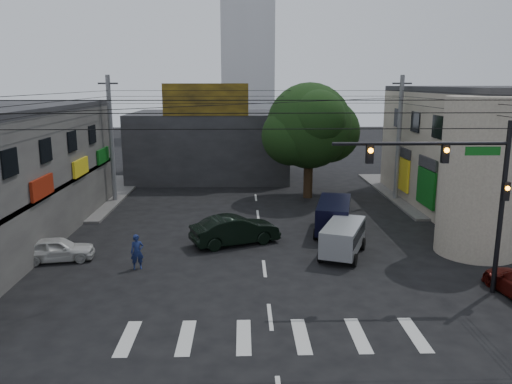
{
  "coord_description": "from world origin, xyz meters",
  "views": [
    {
      "loc": [
        -1.01,
        -20.33,
        8.63
      ],
      "look_at": [
        -0.34,
        4.0,
        3.3
      ],
      "focal_mm": 35.0,
      "sensor_mm": 36.0,
      "label": 1
    }
  ],
  "objects_px": {
    "utility_pole_far_left": "(111,140)",
    "traffic_officer": "(137,252)",
    "street_tree": "(309,126)",
    "silver_minivan": "(343,240)",
    "traffic_gantry": "(463,180)",
    "white_compact": "(57,249)",
    "dark_sedan": "(235,230)",
    "utility_pole_far_right": "(399,139)",
    "navy_van": "(334,217)"
  },
  "relations": [
    {
      "from": "utility_pole_far_left",
      "to": "dark_sedan",
      "type": "height_order",
      "value": "utility_pole_far_left"
    },
    {
      "from": "traffic_gantry",
      "to": "utility_pole_far_left",
      "type": "bearing_deg",
      "value": 137.14
    },
    {
      "from": "traffic_officer",
      "to": "street_tree",
      "type": "bearing_deg",
      "value": 41.45
    },
    {
      "from": "dark_sedan",
      "to": "silver_minivan",
      "type": "relative_size",
      "value": 1.2
    },
    {
      "from": "traffic_gantry",
      "to": "white_compact",
      "type": "distance_m",
      "value": 19.01
    },
    {
      "from": "traffic_gantry",
      "to": "traffic_officer",
      "type": "xyz_separation_m",
      "value": [
        -13.82,
        3.15,
        -3.99
      ]
    },
    {
      "from": "street_tree",
      "to": "silver_minivan",
      "type": "distance_m",
      "value": 14.07
    },
    {
      "from": "silver_minivan",
      "to": "traffic_officer",
      "type": "distance_m",
      "value": 10.19
    },
    {
      "from": "traffic_gantry",
      "to": "utility_pole_far_left",
      "type": "xyz_separation_m",
      "value": [
        -18.32,
        17.0,
        -0.23
      ]
    },
    {
      "from": "white_compact",
      "to": "utility_pole_far_right",
      "type": "bearing_deg",
      "value": -68.79
    },
    {
      "from": "traffic_gantry",
      "to": "street_tree",
      "type": "bearing_deg",
      "value": 101.99
    },
    {
      "from": "utility_pole_far_left",
      "to": "traffic_officer",
      "type": "bearing_deg",
      "value": -72.01
    },
    {
      "from": "street_tree",
      "to": "dark_sedan",
      "type": "xyz_separation_m",
      "value": [
        -5.44,
        -11.24,
        -4.68
      ]
    },
    {
      "from": "traffic_gantry",
      "to": "white_compact",
      "type": "relative_size",
      "value": 1.92
    },
    {
      "from": "traffic_gantry",
      "to": "dark_sedan",
      "type": "xyz_separation_m",
      "value": [
        -9.26,
        6.76,
        -4.04
      ]
    },
    {
      "from": "street_tree",
      "to": "utility_pole_far_right",
      "type": "distance_m",
      "value": 6.63
    },
    {
      "from": "traffic_officer",
      "to": "dark_sedan",
      "type": "bearing_deg",
      "value": 23.75
    },
    {
      "from": "white_compact",
      "to": "silver_minivan",
      "type": "relative_size",
      "value": 0.88
    },
    {
      "from": "traffic_gantry",
      "to": "utility_pole_far_right",
      "type": "distance_m",
      "value": 17.21
    },
    {
      "from": "dark_sedan",
      "to": "silver_minivan",
      "type": "distance_m",
      "value": 5.87
    },
    {
      "from": "utility_pole_far_left",
      "to": "white_compact",
      "type": "relative_size",
      "value": 2.46
    },
    {
      "from": "navy_van",
      "to": "traffic_officer",
      "type": "bearing_deg",
      "value": 131.92
    },
    {
      "from": "navy_van",
      "to": "utility_pole_far_left",
      "type": "bearing_deg",
      "value": 74.29
    },
    {
      "from": "utility_pole_far_left",
      "to": "dark_sedan",
      "type": "distance_m",
      "value": 14.2
    },
    {
      "from": "white_compact",
      "to": "traffic_officer",
      "type": "height_order",
      "value": "traffic_officer"
    },
    {
      "from": "utility_pole_far_left",
      "to": "navy_van",
      "type": "distance_m",
      "value": 17.34
    },
    {
      "from": "utility_pole_far_left",
      "to": "utility_pole_far_right",
      "type": "bearing_deg",
      "value": 0.0
    },
    {
      "from": "utility_pole_far_left",
      "to": "navy_van",
      "type": "bearing_deg",
      "value": -29.04
    },
    {
      "from": "street_tree",
      "to": "navy_van",
      "type": "bearing_deg",
      "value": -88.0
    },
    {
      "from": "white_compact",
      "to": "traffic_officer",
      "type": "relative_size",
      "value": 2.22
    },
    {
      "from": "silver_minivan",
      "to": "navy_van",
      "type": "bearing_deg",
      "value": 18.36
    },
    {
      "from": "silver_minivan",
      "to": "traffic_officer",
      "type": "height_order",
      "value": "traffic_officer"
    },
    {
      "from": "utility_pole_far_left",
      "to": "white_compact",
      "type": "bearing_deg",
      "value": -88.61
    },
    {
      "from": "utility_pole_far_right",
      "to": "silver_minivan",
      "type": "xyz_separation_m",
      "value": [
        -6.43,
        -12.28,
        -3.76
      ]
    },
    {
      "from": "utility_pole_far_right",
      "to": "silver_minivan",
      "type": "relative_size",
      "value": 2.17
    },
    {
      "from": "white_compact",
      "to": "navy_van",
      "type": "height_order",
      "value": "navy_van"
    },
    {
      "from": "street_tree",
      "to": "utility_pole_far_right",
      "type": "bearing_deg",
      "value": -8.75
    },
    {
      "from": "street_tree",
      "to": "utility_pole_far_right",
      "type": "relative_size",
      "value": 0.95
    },
    {
      "from": "white_compact",
      "to": "dark_sedan",
      "type": "bearing_deg",
      "value": -84.89
    },
    {
      "from": "street_tree",
      "to": "white_compact",
      "type": "relative_size",
      "value": 2.33
    },
    {
      "from": "dark_sedan",
      "to": "navy_van",
      "type": "height_order",
      "value": "navy_van"
    },
    {
      "from": "utility_pole_far_left",
      "to": "navy_van",
      "type": "relative_size",
      "value": 1.84
    },
    {
      "from": "dark_sedan",
      "to": "white_compact",
      "type": "bearing_deg",
      "value": 83.15
    },
    {
      "from": "utility_pole_far_right",
      "to": "dark_sedan",
      "type": "distance_m",
      "value": 16.18
    },
    {
      "from": "utility_pole_far_left",
      "to": "utility_pole_far_right",
      "type": "xyz_separation_m",
      "value": [
        21.0,
        0.0,
        0.0
      ]
    },
    {
      "from": "white_compact",
      "to": "silver_minivan",
      "type": "xyz_separation_m",
      "value": [
        14.26,
        0.36,
        0.24
      ]
    },
    {
      "from": "white_compact",
      "to": "traffic_officer",
      "type": "xyz_separation_m",
      "value": [
        4.19,
        -1.21,
        0.24
      ]
    },
    {
      "from": "white_compact",
      "to": "navy_van",
      "type": "distance_m",
      "value": 15.17
    },
    {
      "from": "navy_van",
      "to": "traffic_officer",
      "type": "xyz_separation_m",
      "value": [
        -10.32,
        -5.62,
        -0.1
      ]
    },
    {
      "from": "street_tree",
      "to": "silver_minivan",
      "type": "height_order",
      "value": "street_tree"
    }
  ]
}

